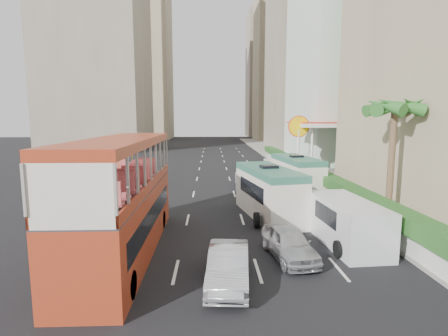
{
  "coord_description": "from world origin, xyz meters",
  "views": [
    {
      "loc": [
        -2.2,
        -14.86,
        5.87
      ],
      "look_at": [
        -1.5,
        4.0,
        3.2
      ],
      "focal_mm": 28.0,
      "sensor_mm": 36.0,
      "label": 1
    }
  ],
  "objects_px": {
    "van_asset": "(250,187)",
    "palm_tree": "(391,164)",
    "car_silver_lane_a": "(228,283)",
    "shell_station": "(322,147)",
    "minibus_near": "(269,192)",
    "double_decker_bus": "(123,197)",
    "panel_van_far": "(279,170)",
    "car_silver_lane_b": "(289,258)",
    "minibus_far": "(296,175)",
    "panel_van_near": "(346,222)"
  },
  "relations": [
    {
      "from": "double_decker_bus",
      "to": "minibus_near",
      "type": "distance_m",
      "value": 9.24
    },
    {
      "from": "double_decker_bus",
      "to": "car_silver_lane_b",
      "type": "xyz_separation_m",
      "value": [
        7.08,
        -0.81,
        -2.53
      ]
    },
    {
      "from": "van_asset",
      "to": "car_silver_lane_a",
      "type": "bearing_deg",
      "value": -95.77
    },
    {
      "from": "shell_station",
      "to": "car_silver_lane_b",
      "type": "bearing_deg",
      "value": -110.54
    },
    {
      "from": "minibus_near",
      "to": "panel_van_far",
      "type": "xyz_separation_m",
      "value": [
        3.14,
        12.97,
        -0.58
      ]
    },
    {
      "from": "shell_station",
      "to": "panel_van_far",
      "type": "bearing_deg",
      "value": -141.87
    },
    {
      "from": "double_decker_bus",
      "to": "panel_van_near",
      "type": "height_order",
      "value": "double_decker_bus"
    },
    {
      "from": "panel_van_far",
      "to": "minibus_near",
      "type": "bearing_deg",
      "value": -110.72
    },
    {
      "from": "car_silver_lane_b",
      "to": "minibus_near",
      "type": "distance_m",
      "value": 6.61
    },
    {
      "from": "car_silver_lane_b",
      "to": "panel_van_near",
      "type": "distance_m",
      "value": 3.61
    },
    {
      "from": "minibus_far",
      "to": "shell_station",
      "type": "distance_m",
      "value": 12.27
    },
    {
      "from": "car_silver_lane_a",
      "to": "shell_station",
      "type": "relative_size",
      "value": 0.51
    },
    {
      "from": "car_silver_lane_a",
      "to": "panel_van_near",
      "type": "bearing_deg",
      "value": 38.41
    },
    {
      "from": "panel_van_near",
      "to": "shell_station",
      "type": "bearing_deg",
      "value": 71.21
    },
    {
      "from": "minibus_near",
      "to": "minibus_far",
      "type": "height_order",
      "value": "minibus_near"
    },
    {
      "from": "minibus_far",
      "to": "car_silver_lane_b",
      "type": "bearing_deg",
      "value": -112.02
    },
    {
      "from": "panel_van_near",
      "to": "palm_tree",
      "type": "bearing_deg",
      "value": 37.1
    },
    {
      "from": "double_decker_bus",
      "to": "minibus_far",
      "type": "relative_size",
      "value": 1.69
    },
    {
      "from": "van_asset",
      "to": "palm_tree",
      "type": "bearing_deg",
      "value": -54.64
    },
    {
      "from": "minibus_far",
      "to": "van_asset",
      "type": "bearing_deg",
      "value": 136.89
    },
    {
      "from": "car_silver_lane_b",
      "to": "minibus_far",
      "type": "xyz_separation_m",
      "value": [
        3.43,
        12.92,
        1.44
      ]
    },
    {
      "from": "panel_van_far",
      "to": "double_decker_bus",
      "type": "bearing_deg",
      "value": -126.31
    },
    {
      "from": "van_asset",
      "to": "panel_van_far",
      "type": "bearing_deg",
      "value": 54.02
    },
    {
      "from": "van_asset",
      "to": "minibus_near",
      "type": "height_order",
      "value": "minibus_near"
    },
    {
      "from": "palm_tree",
      "to": "minibus_far",
      "type": "bearing_deg",
      "value": 112.14
    },
    {
      "from": "car_silver_lane_b",
      "to": "minibus_far",
      "type": "relative_size",
      "value": 0.59
    },
    {
      "from": "car_silver_lane_b",
      "to": "shell_station",
      "type": "distance_m",
      "value": 25.58
    },
    {
      "from": "van_asset",
      "to": "panel_van_far",
      "type": "height_order",
      "value": "panel_van_far"
    },
    {
      "from": "palm_tree",
      "to": "shell_station",
      "type": "relative_size",
      "value": 0.8
    },
    {
      "from": "double_decker_bus",
      "to": "van_asset",
      "type": "height_order",
      "value": "double_decker_bus"
    },
    {
      "from": "double_decker_bus",
      "to": "panel_van_far",
      "type": "xyz_separation_m",
      "value": [
        10.39,
        18.59,
        -1.63
      ]
    },
    {
      "from": "car_silver_lane_b",
      "to": "panel_van_far",
      "type": "relative_size",
      "value": 0.86
    },
    {
      "from": "car_silver_lane_b",
      "to": "minibus_near",
      "type": "xyz_separation_m",
      "value": [
        0.17,
        6.44,
        1.48
      ]
    },
    {
      "from": "van_asset",
      "to": "minibus_far",
      "type": "distance_m",
      "value": 4.42
    },
    {
      "from": "car_silver_lane_b",
      "to": "palm_tree",
      "type": "height_order",
      "value": "palm_tree"
    },
    {
      "from": "shell_station",
      "to": "palm_tree",
      "type": "bearing_deg",
      "value": -96.6
    },
    {
      "from": "car_silver_lane_a",
      "to": "palm_tree",
      "type": "bearing_deg",
      "value": 41.5
    },
    {
      "from": "car_silver_lane_b",
      "to": "minibus_far",
      "type": "height_order",
      "value": "minibus_far"
    },
    {
      "from": "panel_van_near",
      "to": "panel_van_far",
      "type": "relative_size",
      "value": 1.16
    },
    {
      "from": "car_silver_lane_b",
      "to": "van_asset",
      "type": "distance_m",
      "value": 15.37
    },
    {
      "from": "van_asset",
      "to": "minibus_far",
      "type": "xyz_separation_m",
      "value": [
        3.39,
        -2.45,
        1.44
      ]
    },
    {
      "from": "minibus_far",
      "to": "palm_tree",
      "type": "distance_m",
      "value": 8.96
    },
    {
      "from": "van_asset",
      "to": "minibus_near",
      "type": "xyz_separation_m",
      "value": [
        0.13,
        -8.93,
        1.48
      ]
    },
    {
      "from": "car_silver_lane_a",
      "to": "shell_station",
      "type": "distance_m",
      "value": 28.62
    },
    {
      "from": "palm_tree",
      "to": "minibus_near",
      "type": "bearing_deg",
      "value": 166.06
    },
    {
      "from": "car_silver_lane_b",
      "to": "minibus_near",
      "type": "height_order",
      "value": "minibus_near"
    },
    {
      "from": "minibus_far",
      "to": "panel_van_far",
      "type": "height_order",
      "value": "minibus_far"
    },
    {
      "from": "double_decker_bus",
      "to": "minibus_far",
      "type": "xyz_separation_m",
      "value": [
        10.5,
        12.1,
        -1.09
      ]
    },
    {
      "from": "double_decker_bus",
      "to": "palm_tree",
      "type": "bearing_deg",
      "value": 16.16
    },
    {
      "from": "minibus_far",
      "to": "palm_tree",
      "type": "xyz_separation_m",
      "value": [
        3.3,
        -8.1,
        1.94
      ]
    }
  ]
}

